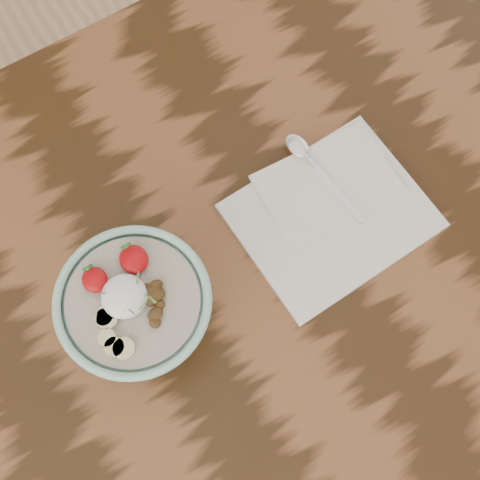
% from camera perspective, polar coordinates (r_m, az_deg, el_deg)
% --- Properties ---
extents(table, '(1.60, 0.90, 0.75)m').
position_cam_1_polar(table, '(0.97, -5.83, -7.32)').
color(table, '#311C0C').
rests_on(table, ground).
extents(breakfast_bowl, '(0.19, 0.19, 0.13)m').
position_cam_1_polar(breakfast_bowl, '(0.82, -8.80, -5.77)').
color(breakfast_bowl, '#98CCB8').
rests_on(breakfast_bowl, table).
extents(napkin, '(0.26, 0.21, 0.02)m').
position_cam_1_polar(napkin, '(0.92, 7.75, 2.61)').
color(napkin, white).
rests_on(napkin, table).
extents(spoon, '(0.03, 0.16, 0.01)m').
position_cam_1_polar(spoon, '(0.94, 5.79, 7.01)').
color(spoon, silver).
rests_on(spoon, napkin).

